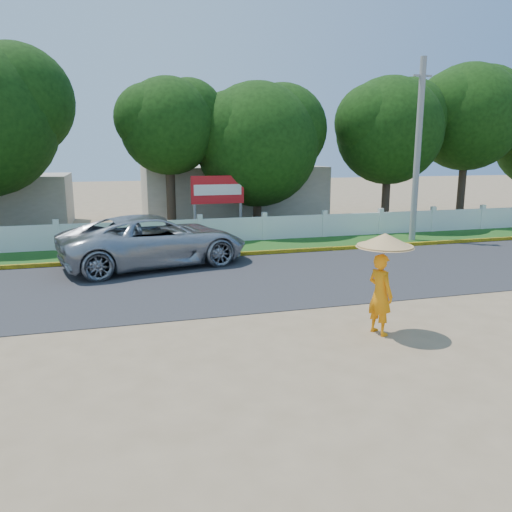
{
  "coord_description": "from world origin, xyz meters",
  "views": [
    {
      "loc": [
        -3.59,
        -10.69,
        4.1
      ],
      "look_at": [
        0.0,
        2.0,
        1.3
      ],
      "focal_mm": 35.0,
      "sensor_mm": 36.0,
      "label": 1
    }
  ],
  "objects_px": {
    "utility_pole": "(418,152)",
    "vehicle": "(155,240)",
    "monk_with_parasol": "(383,269)",
    "billboard": "(218,193)"
  },
  "relations": [
    {
      "from": "utility_pole",
      "to": "monk_with_parasol",
      "type": "relative_size",
      "value": 3.48
    },
    {
      "from": "utility_pole",
      "to": "billboard",
      "type": "distance_m",
      "value": 9.25
    },
    {
      "from": "utility_pole",
      "to": "billboard",
      "type": "bearing_deg",
      "value": 160.45
    },
    {
      "from": "billboard",
      "to": "utility_pole",
      "type": "bearing_deg",
      "value": -19.55
    },
    {
      "from": "vehicle",
      "to": "billboard",
      "type": "bearing_deg",
      "value": -46.66
    },
    {
      "from": "utility_pole",
      "to": "vehicle",
      "type": "relative_size",
      "value": 1.21
    },
    {
      "from": "utility_pole",
      "to": "vehicle",
      "type": "height_order",
      "value": "utility_pole"
    },
    {
      "from": "utility_pole",
      "to": "vehicle",
      "type": "bearing_deg",
      "value": -170.54
    },
    {
      "from": "monk_with_parasol",
      "to": "billboard",
      "type": "relative_size",
      "value": 0.79
    },
    {
      "from": "monk_with_parasol",
      "to": "billboard",
      "type": "distance_m",
      "value": 13.43
    }
  ]
}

